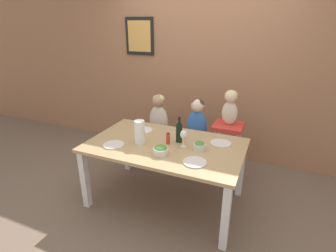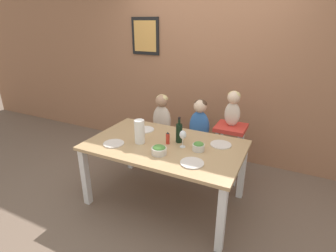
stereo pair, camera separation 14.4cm
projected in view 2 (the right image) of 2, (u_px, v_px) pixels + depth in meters
ground_plane at (165, 199)px, 3.09m from camera, size 14.00×14.00×0.00m
wall_back at (208, 67)px, 3.74m from camera, size 10.00×0.09×2.70m
dining_table at (165, 151)px, 2.86m from camera, size 1.66×1.00×0.73m
chair_far_left at (162, 138)px, 3.78m from camera, size 0.43×0.42×0.45m
chair_far_center at (198, 146)px, 3.55m from camera, size 0.43×0.42×0.45m
chair_right_highchair at (230, 137)px, 3.30m from camera, size 0.37×0.36×0.75m
person_child_left at (162, 114)px, 3.64m from camera, size 0.27×0.18×0.58m
person_child_center at (200, 120)px, 3.41m from camera, size 0.27×0.18×0.58m
person_baby_right at (233, 105)px, 3.15m from camera, size 0.19×0.16×0.44m
wine_bottle at (179, 132)px, 2.83m from camera, size 0.07×0.07×0.29m
paper_towel_roll at (140, 132)px, 2.80m from camera, size 0.11×0.11×0.26m
wine_glass_near at (183, 135)px, 2.70m from camera, size 0.07×0.07×0.19m
salad_bowl_large at (159, 150)px, 2.59m from camera, size 0.15×0.15×0.09m
salad_bowl_small at (199, 146)px, 2.66m from camera, size 0.12×0.12×0.09m
dinner_plate_front_left at (114, 144)px, 2.82m from camera, size 0.22×0.22×0.01m
dinner_plate_back_left at (145, 130)px, 3.18m from camera, size 0.22×0.22×0.01m
dinner_plate_back_right at (221, 145)px, 2.79m from camera, size 0.22×0.22×0.01m
dinner_plate_front_right at (192, 163)px, 2.43m from camera, size 0.22×0.22×0.01m
condiment_bottle_hot_sauce at (168, 138)px, 2.81m from camera, size 0.04×0.04×0.14m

